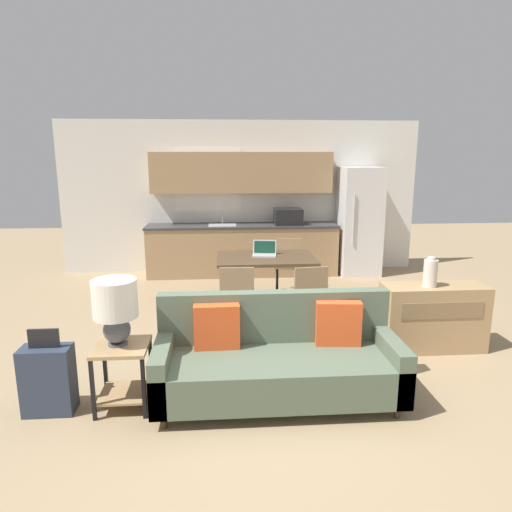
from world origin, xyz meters
name	(u,v)px	position (x,y,z in m)	size (l,w,h in m)	color
ground_plane	(265,397)	(0.00, 0.00, 0.00)	(20.00, 20.00, 0.00)	#9E8460
wall_back	(241,197)	(-0.01, 4.63, 1.35)	(6.40, 0.07, 2.70)	silver
kitchen_counter	(243,227)	(0.01, 4.33, 0.84)	(3.36, 0.65, 2.15)	tan
refrigerator	(359,221)	(2.07, 4.22, 0.95)	(0.69, 0.75, 1.89)	white
dining_table	(266,262)	(0.22, 2.32, 0.68)	(1.32, 0.89, 0.75)	brown
couch	(277,360)	(0.10, 0.01, 0.35)	(2.09, 0.80, 0.90)	#3D2D1E
side_table	(123,366)	(-1.21, -0.05, 0.37)	(0.44, 0.44, 0.55)	tan
table_lamp	(115,306)	(-1.24, -0.03, 0.90)	(0.36, 0.36, 0.56)	#4C515B
credenza	(433,317)	(1.93, 0.91, 0.36)	(1.11, 0.41, 0.72)	tan
vase	(430,273)	(1.84, 0.88, 0.88)	(0.15, 0.15, 0.32)	beige
dining_chair_near_left	(237,293)	(-0.20, 1.56, 0.49)	(0.42, 0.42, 0.83)	#997A56
dining_chair_far_right	(288,262)	(0.65, 3.12, 0.49)	(0.48, 0.48, 0.83)	#997A56
dining_chair_near_right	(308,293)	(0.65, 1.51, 0.49)	(0.46, 0.46, 0.83)	#997A56
laptop	(264,252)	(0.22, 2.43, 0.80)	(0.35, 0.30, 0.20)	#B7BABC
suitcase	(48,379)	(-1.81, -0.10, 0.29)	(0.40, 0.22, 0.73)	#2D384C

